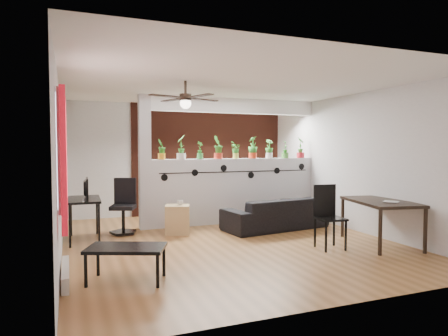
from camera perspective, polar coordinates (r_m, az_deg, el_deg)
room_shell at (r=6.70m, az=0.41°, el=0.51°), size 6.30×7.10×2.90m
partition_wall at (r=8.44m, az=1.69°, el=-3.23°), size 3.60×0.18×1.35m
ceiling_header at (r=8.43m, az=1.71°, el=8.84°), size 3.60×0.18×0.30m
pier_column at (r=7.85m, az=-11.25°, el=0.82°), size 0.22×0.20×2.60m
brick_panel at (r=9.76m, az=-1.68°, el=1.29°), size 3.90×0.05×2.60m
vine_decal at (r=8.32m, az=1.95°, el=-0.52°), size 3.31×0.01×0.30m
window_assembly at (r=5.02m, az=-22.20°, el=1.84°), size 0.09×1.30×1.55m
baseboard_heater at (r=5.24m, az=-21.70°, el=-13.86°), size 0.08×1.00×0.18m
corkboard at (r=7.18m, az=-22.07°, el=0.86°), size 0.03×0.60×0.45m
framed_art at (r=7.13m, az=-22.17°, el=4.86°), size 0.03×0.34×0.44m
ceiling_fan at (r=6.20m, az=-5.52°, el=9.69°), size 1.19×1.19×0.43m
potted_plant_0 at (r=7.91m, az=-8.92°, el=2.77°), size 0.25×0.26×0.40m
potted_plant_1 at (r=8.00m, az=-6.15°, el=3.09°), size 0.25×0.29×0.49m
potted_plant_2 at (r=8.11m, az=-3.45°, el=2.67°), size 0.20×0.22×0.36m
potted_plant_3 at (r=8.24m, az=-0.84°, el=3.08°), size 0.31×0.32×0.48m
potted_plant_4 at (r=8.39m, az=1.70°, el=2.66°), size 0.18×0.20×0.36m
potted_plant_5 at (r=8.55m, az=4.14°, el=3.04°), size 0.31×0.32×0.47m
potted_plant_6 at (r=8.73m, az=6.48°, el=2.82°), size 0.23×0.20×0.41m
potted_plant_7 at (r=8.92m, az=8.73°, el=2.83°), size 0.26×0.27×0.42m
potted_plant_8 at (r=9.12m, az=10.88°, el=2.98°), size 0.27×0.30×0.47m
sofa at (r=7.89m, az=7.34°, el=-6.53°), size 2.05×1.03×0.58m
cube_shelf at (r=7.41m, az=-6.66°, el=-7.32°), size 0.53×0.50×0.53m
cup at (r=7.38m, az=-6.30°, el=-4.94°), size 0.13×0.13×0.09m
computer_desk at (r=7.20m, az=-19.37°, el=-4.67°), size 0.55×1.01×0.72m
monitor at (r=7.33m, az=-19.43°, el=-3.27°), size 0.33×0.06×0.18m
office_chair at (r=7.58m, az=-14.11°, el=-5.81°), size 0.54×0.54×1.00m
dining_table at (r=7.01m, az=21.49°, el=-4.95°), size 1.08×1.47×0.72m
book at (r=6.71m, az=22.62°, el=-4.56°), size 0.25×0.27×0.02m
folding_chair at (r=6.54m, az=14.55°, el=-5.91°), size 0.44×0.44×1.00m
coffee_table at (r=4.95m, az=-13.79°, el=-11.33°), size 1.02×0.80×0.42m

